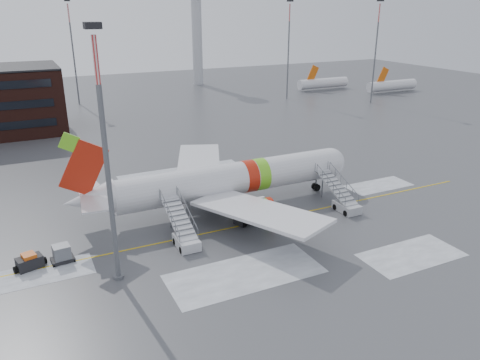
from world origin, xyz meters
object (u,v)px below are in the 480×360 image
airliner (225,181)px  pushback_tug (245,218)px  airstair_aft (184,234)px  baggage_tractor (30,262)px  uld_container (62,254)px  airstair_fwd (343,201)px  light_mast_near (106,157)px

airliner → pushback_tug: (0.10, -4.95, -2.77)m
airliner → pushback_tug: size_ratio=12.24×
airstair_aft → baggage_tractor: 14.38m
uld_container → baggage_tractor: uld_container is taller
airstair_aft → baggage_tractor: bearing=173.5°
airstair_fwd → baggage_tractor: (-34.08, 1.64, -0.43)m
light_mast_near → airstair_fwd: bearing=7.5°
baggage_tractor → light_mast_near: size_ratio=0.14×
airstair_aft → pushback_tug: airstair_aft is taller
airstair_aft → airstair_fwd: bearing=0.0°
uld_container → baggage_tractor: 2.81m
airstair_fwd → pushback_tug: 12.28m
uld_container → light_mast_near: (4.10, -5.19, 10.47)m
pushback_tug → airliner: bearing=91.2°
airstair_fwd → airstair_aft: 19.80m
light_mast_near → airliner: bearing=34.1°
airstair_aft → uld_container: size_ratio=3.52×
airliner → baggage_tractor: airliner is taller
airstair_aft → pushback_tug: 7.81m
baggage_tractor → airstair_aft: bearing=-6.5°
airstair_aft → uld_container: 11.59m
airliner → baggage_tractor: bearing=-167.3°
baggage_tractor → airliner: bearing=12.7°
airstair_fwd → light_mast_near: (-27.18, -3.57, 10.19)m
airliner → airstair_aft: airliner is taller
airstair_fwd → airstair_aft: size_ratio=1.00×
airstair_fwd → baggage_tractor: bearing=177.3°
airliner → airstair_fwd: bearing=-28.0°
uld_container → baggage_tractor: bearing=179.7°
airstair_fwd → baggage_tractor: airstair_fwd is taller
airstair_fwd → airliner: bearing=152.0°
airstair_aft → airliner: bearing=40.9°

